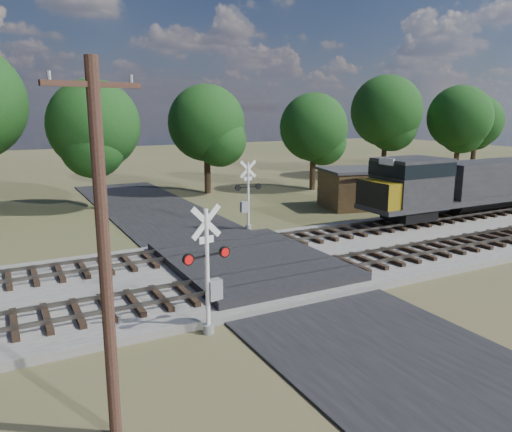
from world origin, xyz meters
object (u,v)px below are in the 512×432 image
utility_pole (104,249)px  equipment_shed (352,188)px  crossing_signal_far (247,201)px  crossing_signal_near (210,281)px

utility_pole → equipment_shed: 29.04m
crossing_signal_far → utility_pole: (-11.63, -16.30, 2.66)m
equipment_shed → crossing_signal_far: bearing=-152.8°
utility_pole → crossing_signal_far: bearing=40.8°
utility_pole → equipment_shed: (21.82, 18.94, -2.95)m
crossing_signal_near → utility_pole: 6.22m
crossing_signal_near → crossing_signal_far: size_ratio=1.01×
crossing_signal_near → crossing_signal_far: (7.61, 12.34, -0.03)m
crossing_signal_near → equipment_shed: bearing=30.3°
utility_pole → equipment_shed: size_ratio=1.61×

